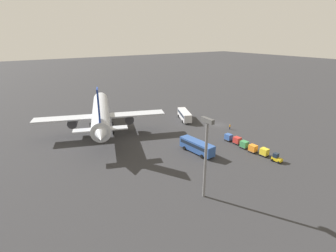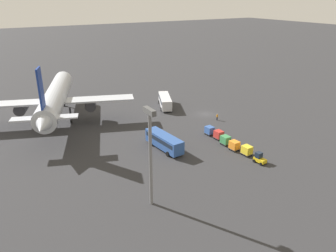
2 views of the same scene
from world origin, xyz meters
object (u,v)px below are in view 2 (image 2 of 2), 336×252
(cargo_cart_green, at_px, (225,140))
(baggage_tug, at_px, (260,158))
(worker_person, at_px, (217,117))
(cargo_cart_red, at_px, (219,134))
(cargo_cart_orange, at_px, (234,145))
(airplane, at_px, (56,98))
(cargo_cart_yellow, at_px, (247,150))
(cargo_cart_blue, at_px, (210,130))
(shuttle_bus_near, at_px, (165,101))
(shuttle_bus_far, at_px, (164,141))

(cargo_cart_green, bearing_deg, baggage_tug, -177.26)
(worker_person, distance_m, cargo_cart_red, 12.32)
(cargo_cart_orange, height_order, cargo_cart_red, same)
(airplane, height_order, baggage_tug, airplane)
(cargo_cart_yellow, height_order, cargo_cart_blue, same)
(worker_person, height_order, cargo_cart_red, cargo_cart_red)
(shuttle_bus_near, bearing_deg, cargo_cart_green, -159.47)
(baggage_tug, distance_m, cargo_cart_yellow, 3.61)
(cargo_cart_red, bearing_deg, shuttle_bus_near, -2.34)
(baggage_tug, relative_size, cargo_cart_blue, 1.21)
(cargo_cart_yellow, xyz_separation_m, cargo_cart_blue, (12.27, 0.18, 0.00))
(shuttle_bus_far, bearing_deg, cargo_cart_red, -103.55)
(airplane, xyz_separation_m, cargo_cart_red, (-29.35, -28.72, -5.33))
(shuttle_bus_near, bearing_deg, cargo_cart_yellow, -158.08)
(shuttle_bus_far, height_order, cargo_cart_green, shuttle_bus_far)
(shuttle_bus_near, xyz_separation_m, shuttle_bus_far, (-24.20, 14.15, -0.02))
(cargo_cart_orange, distance_m, cargo_cart_red, 6.18)
(airplane, distance_m, cargo_cart_orange, 45.52)
(baggage_tug, xyz_separation_m, cargo_cart_blue, (15.88, 0.13, 0.25))
(shuttle_bus_near, height_order, cargo_cart_red, shuttle_bus_near)
(airplane, bearing_deg, baggage_tug, -125.99)
(cargo_cart_green, bearing_deg, cargo_cart_orange, 177.49)
(cargo_cart_blue, bearing_deg, cargo_cart_red, -175.39)
(shuttle_bus_far, relative_size, baggage_tug, 4.28)
(cargo_cart_green, xyz_separation_m, cargo_cart_blue, (6.14, -0.33, 0.00))
(shuttle_bus_far, xyz_separation_m, cargo_cart_blue, (1.13, -12.84, -0.73))
(airplane, xyz_separation_m, cargo_cart_yellow, (-38.56, -28.65, -5.33))
(shuttle_bus_near, distance_m, cargo_cart_red, 26.17)
(cargo_cart_orange, height_order, cargo_cart_green, same)
(baggage_tug, relative_size, cargo_cart_red, 1.21)
(airplane, distance_m, cargo_cart_blue, 39.11)
(cargo_cart_yellow, bearing_deg, shuttle_bus_far, 49.45)
(shuttle_bus_far, height_order, cargo_cart_red, shuttle_bus_far)
(airplane, distance_m, cargo_cart_red, 41.41)
(cargo_cart_orange, distance_m, cargo_cart_blue, 9.22)
(baggage_tug, distance_m, cargo_cart_green, 9.75)
(baggage_tug, bearing_deg, cargo_cart_yellow, -6.04)
(shuttle_bus_near, height_order, cargo_cart_yellow, shuttle_bus_near)
(airplane, xyz_separation_m, baggage_tug, (-42.16, -28.61, -5.58))
(shuttle_bus_far, distance_m, cargo_cart_orange, 14.79)
(shuttle_bus_near, height_order, baggage_tug, shuttle_bus_near)
(shuttle_bus_far, bearing_deg, cargo_cart_yellow, -135.69)
(cargo_cart_orange, bearing_deg, cargo_cart_green, -2.51)
(airplane, distance_m, cargo_cart_green, 43.26)
(cargo_cart_orange, bearing_deg, worker_person, -26.82)
(airplane, height_order, cargo_cart_yellow, airplane)
(baggage_tug, xyz_separation_m, cargo_cart_green, (9.74, 0.47, 0.25))
(shuttle_bus_near, relative_size, cargo_cart_orange, 5.40)
(shuttle_bus_far, bearing_deg, shuttle_bus_near, -35.45)
(shuttle_bus_near, bearing_deg, airplane, 107.59)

